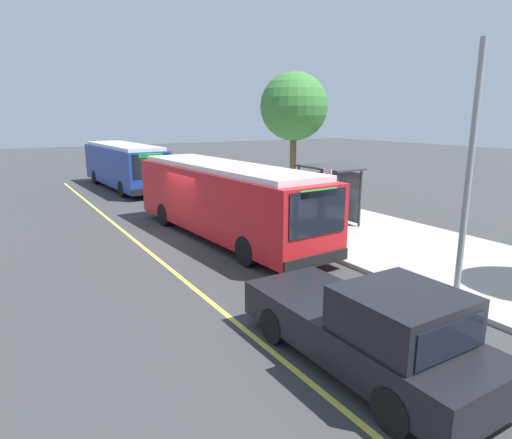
{
  "coord_description": "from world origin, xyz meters",
  "views": [
    {
      "loc": [
        16.48,
        -6.77,
        4.75
      ],
      "look_at": [
        3.86,
        0.82,
        1.32
      ],
      "focal_mm": 31.22,
      "sensor_mm": 36.0,
      "label": 1
    }
  ],
  "objects": [
    {
      "name": "transit_bus_second",
      "position": [
        -13.37,
        0.97,
        1.61
      ],
      "size": [
        10.41,
        2.99,
        2.95
      ],
      "color": "navy",
      "rests_on": "ground_plane"
    },
    {
      "name": "lane_stripe_center",
      "position": [
        0.0,
        -2.2,
        0.0
      ],
      "size": [
        36.0,
        0.14,
        0.01
      ],
      "primitive_type": "cube",
      "color": "#E0D64C",
      "rests_on": "ground_plane"
    },
    {
      "name": "sidewalk_curb",
      "position": [
        0.0,
        6.0,
        0.07
      ],
      "size": [
        44.0,
        6.4,
        0.15
      ],
      "primitive_type": "cube",
      "color": "#A8A399",
      "rests_on": "ground_plane"
    },
    {
      "name": "transit_bus_main",
      "position": [
        1.14,
        1.01,
        1.62
      ],
      "size": [
        11.02,
        3.22,
        2.95
      ],
      "color": "red",
      "rests_on": "ground_plane"
    },
    {
      "name": "street_tree_upstreet",
      "position": [
        -4.27,
        8.18,
        5.24
      ],
      "size": [
        3.77,
        3.77,
        7.0
      ],
      "color": "brown",
      "rests_on": "sidewalk_curb"
    },
    {
      "name": "pedestrian_commuter",
      "position": [
        -0.19,
        4.48,
        1.12
      ],
      "size": [
        0.24,
        0.4,
        1.69
      ],
      "color": "#282D47",
      "rests_on": "sidewalk_curb"
    },
    {
      "name": "utility_pole",
      "position": [
        9.78,
        3.45,
        3.35
      ],
      "size": [
        0.16,
        0.16,
        6.4
      ],
      "primitive_type": "cylinder",
      "color": "gray",
      "rests_on": "sidewalk_curb"
    },
    {
      "name": "ground_plane",
      "position": [
        0.0,
        0.0,
        0.0
      ],
      "size": [
        120.0,
        120.0,
        0.0
      ],
      "primitive_type": "plane",
      "color": "#38383A"
    },
    {
      "name": "pickup_truck",
      "position": [
        11.04,
        -1.02,
        0.86
      ],
      "size": [
        5.41,
        2.06,
        1.85
      ],
      "color": "black",
      "rests_on": "ground_plane"
    },
    {
      "name": "route_sign_post",
      "position": [
        4.38,
        3.47,
        1.96
      ],
      "size": [
        0.44,
        0.08,
        2.8
      ],
      "color": "#333338",
      "rests_on": "sidewalk_curb"
    },
    {
      "name": "waiting_bench",
      "position": [
        1.52,
        5.93,
        0.63
      ],
      "size": [
        1.6,
        0.48,
        0.95
      ],
      "color": "brown",
      "rests_on": "sidewalk_curb"
    },
    {
      "name": "bus_shelter",
      "position": [
        1.45,
        6.02,
        1.92
      ],
      "size": [
        2.9,
        1.6,
        2.48
      ],
      "color": "#333338",
      "rests_on": "sidewalk_curb"
    }
  ]
}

